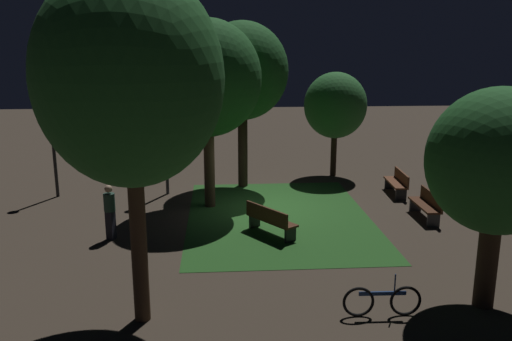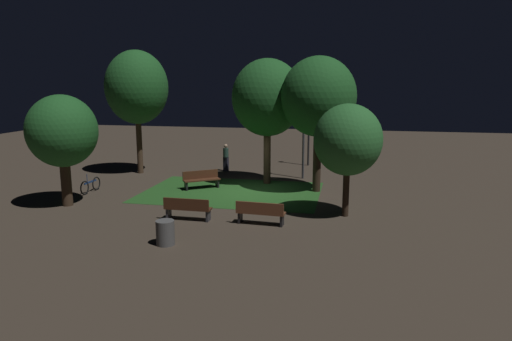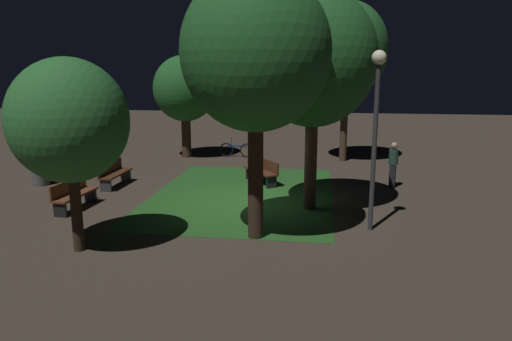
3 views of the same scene
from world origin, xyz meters
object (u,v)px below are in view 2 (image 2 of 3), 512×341
(trash_bin, at_px, (165,233))
(tree_back_left, at_px, (137,88))
(bicycle, at_px, (91,185))
(tree_tall_center, at_px, (62,132))
(bench_path_side, at_px, (201,179))
(tree_right_canopy, at_px, (319,97))
(bench_front_left, at_px, (260,212))
(lamp_post_near_wall, at_px, (304,121))
(bench_lawn_edge, at_px, (187,208))
(lamp_post_plaza_west, at_px, (309,121))
(tree_lawn_side, at_px, (267,98))
(tree_left_canopy, at_px, (348,140))
(pedestrian, at_px, (226,157))

(trash_bin, bearing_deg, tree_back_left, 118.96)
(bicycle, bearing_deg, tree_tall_center, -82.34)
(bench_path_side, height_order, tree_right_canopy, tree_right_canopy)
(bench_front_left, bearing_deg, lamp_post_near_wall, 85.48)
(tree_back_left, relative_size, lamp_post_near_wall, 1.51)
(bench_path_side, xyz_separation_m, trash_bin, (1.37, -7.87, -0.08))
(bench_lawn_edge, relative_size, bench_front_left, 0.99)
(bench_lawn_edge, distance_m, trash_bin, 2.69)
(bench_front_left, relative_size, lamp_post_plaza_west, 0.46)
(tree_right_canopy, height_order, lamp_post_near_wall, tree_right_canopy)
(tree_back_left, xyz_separation_m, lamp_post_plaza_west, (9.25, 4.38, -2.08))
(tree_lawn_side, relative_size, lamp_post_plaza_west, 1.58)
(tree_lawn_side, relative_size, lamp_post_near_wall, 1.39)
(bench_path_side, bearing_deg, bench_front_left, -52.52)
(tree_right_canopy, distance_m, trash_bin, 10.25)
(bench_path_side, xyz_separation_m, lamp_post_near_wall, (4.66, 3.42, 2.62))
(tree_left_canopy, distance_m, tree_lawn_side, 6.74)
(bench_path_side, xyz_separation_m, bicycle, (-4.91, -1.85, -0.14))
(tree_lawn_side, distance_m, bicycle, 9.57)
(tree_tall_center, distance_m, bicycle, 3.66)
(bicycle, bearing_deg, bench_lawn_edge, -28.87)
(lamp_post_near_wall, distance_m, pedestrian, 5.30)
(lamp_post_plaza_west, relative_size, trash_bin, 4.97)
(tree_left_canopy, bearing_deg, tree_tall_center, -176.22)
(bench_path_side, relative_size, tree_left_canopy, 0.40)
(bench_path_side, distance_m, lamp_post_near_wall, 6.34)
(bench_front_left, height_order, tree_right_canopy, tree_right_canopy)
(lamp_post_plaza_west, distance_m, bicycle, 13.50)
(lamp_post_plaza_west, bearing_deg, tree_lawn_side, -105.91)
(tree_back_left, relative_size, lamp_post_plaza_west, 1.73)
(bench_front_left, xyz_separation_m, tree_back_left, (-8.65, 8.25, 4.37))
(bench_path_side, bearing_deg, tree_back_left, 146.81)
(tree_left_canopy, bearing_deg, bicycle, 172.56)
(tree_tall_center, xyz_separation_m, trash_bin, (5.96, -3.70, -2.74))
(tree_tall_center, distance_m, lamp_post_near_wall, 11.96)
(lamp_post_plaza_west, bearing_deg, pedestrian, -148.10)
(tree_right_canopy, xyz_separation_m, tree_left_canopy, (1.42, -3.94, -1.48))
(tree_lawn_side, bearing_deg, bicycle, -155.16)
(trash_bin, bearing_deg, tree_tall_center, 148.18)
(tree_lawn_side, bearing_deg, lamp_post_plaza_west, 74.09)
(tree_tall_center, xyz_separation_m, tree_back_left, (-0.09, 7.23, 1.71))
(bicycle, xyz_separation_m, pedestrian, (4.91, 6.44, 0.51))
(tree_left_canopy, height_order, tree_lawn_side, tree_lawn_side)
(bench_path_side, distance_m, tree_back_left, 7.10)
(tree_lawn_side, relative_size, trash_bin, 7.85)
(bench_lawn_edge, bearing_deg, trash_bin, -85.38)
(tree_right_canopy, relative_size, lamp_post_plaza_west, 1.59)
(tree_lawn_side, distance_m, lamp_post_near_wall, 2.67)
(tree_right_canopy, distance_m, lamp_post_plaza_west, 7.19)
(bench_lawn_edge, xyz_separation_m, bicycle, (-6.06, 3.34, -0.14))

